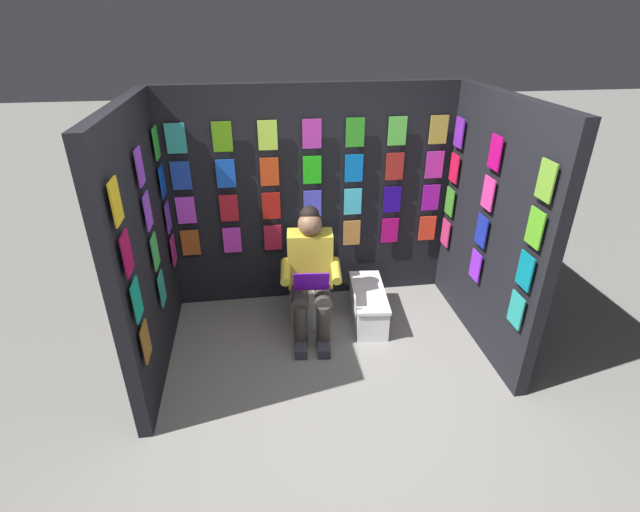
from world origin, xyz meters
TOP-DOWN VIEW (x-y plane):
  - ground_plane at (0.00, 0.00)m, footprint 30.00×30.00m
  - display_wall_back at (0.00, -1.77)m, footprint 2.81×0.14m
  - display_wall_left at (-1.40, -0.86)m, footprint 0.14×1.72m
  - display_wall_right at (1.40, -0.86)m, footprint 0.14×1.72m
  - toilet at (0.08, -1.33)m, footprint 0.43×0.57m
  - person_reading at (0.10, -1.10)m, footprint 0.55×0.71m
  - comic_longbox_near at (-0.47, -1.18)m, footprint 0.37×0.78m

SIDE VIEW (x-z plane):
  - ground_plane at x=0.00m, z-range 0.00..0.00m
  - comic_longbox_near at x=-0.47m, z-range 0.00..0.33m
  - toilet at x=0.08m, z-range -0.06..0.71m
  - person_reading at x=0.10m, z-range 0.00..1.20m
  - display_wall_left at x=-1.40m, z-range 0.00..2.12m
  - display_wall_right at x=1.40m, z-range 0.00..2.12m
  - display_wall_back at x=0.00m, z-range 0.00..2.13m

